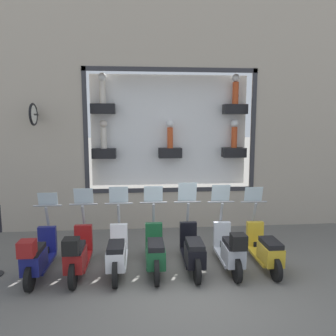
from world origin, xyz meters
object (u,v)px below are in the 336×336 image
Objects in this scene: scooter_yellow_0 at (265,249)px; scooter_green_3 at (155,251)px; scooter_black_2 at (193,250)px; scooter_red_5 at (78,254)px; scooter_silver_1 at (230,249)px; scooter_white_4 at (117,253)px; scooter_navy_6 at (37,256)px.

scooter_green_3 is (0.01, 2.30, 0.02)m from scooter_yellow_0.
scooter_black_2 reaches higher than scooter_red_5.
scooter_yellow_0 is 0.77m from scooter_silver_1.
scooter_green_3 is (0.07, 1.53, -0.03)m from scooter_silver_1.
scooter_black_2 is 1.53m from scooter_white_4.
scooter_silver_1 is 1.00× the size of scooter_white_4.
scooter_silver_1 reaches higher than scooter_green_3.
scooter_silver_1 is at bearing 94.37° from scooter_yellow_0.
scooter_navy_6 is at bearing 90.50° from scooter_red_5.
scooter_yellow_0 is 0.99× the size of scooter_black_2.
scooter_red_5 is at bearing 91.61° from scooter_black_2.
scooter_white_4 is 1.54m from scooter_navy_6.
scooter_green_3 reaches higher than scooter_yellow_0.
scooter_red_5 is 0.77m from scooter_navy_6.
scooter_red_5 reaches higher than scooter_yellow_0.
scooter_yellow_0 is 4.60m from scooter_navy_6.
scooter_black_2 reaches higher than scooter_white_4.
scooter_yellow_0 is 1.00× the size of scooter_silver_1.
scooter_silver_1 is 1.00× the size of scooter_black_2.
scooter_black_2 is at bearing 85.00° from scooter_silver_1.
scooter_yellow_0 is at bearing -89.21° from scooter_navy_6.
scooter_green_3 is at bearing -88.25° from scooter_navy_6.
scooter_white_4 reaches higher than scooter_navy_6.
scooter_white_4 reaches higher than scooter_yellow_0.
scooter_silver_1 is 1.00× the size of scooter_red_5.
scooter_yellow_0 is 2.30m from scooter_green_3.
scooter_white_4 is at bearing 90.07° from scooter_green_3.
scooter_silver_1 reaches higher than scooter_white_4.
scooter_silver_1 is at bearing -90.04° from scooter_red_5.
scooter_yellow_0 is 3.07m from scooter_white_4.
scooter_silver_1 is at bearing -92.45° from scooter_green_3.
scooter_yellow_0 is 0.99× the size of scooter_red_5.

